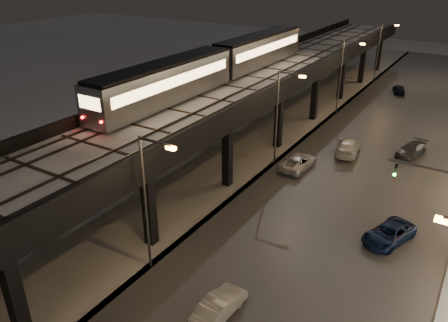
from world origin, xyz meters
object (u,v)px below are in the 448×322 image
Objects in this scene: car_far_white at (399,90)px; car_onc_dark at (389,234)px; car_mid_dark at (348,147)px; car_near_white at (219,307)px; subway_train at (219,63)px; car_mid_silver at (298,162)px; car_onc_white at (411,150)px.

car_far_white is 38.87m from car_onc_dark.
car_mid_dark is 1.15× the size of car_onc_dark.
car_mid_dark is (-0.82, 25.38, 0.09)m from car_near_white.
subway_train is 7.28× the size of car_mid_silver.
car_near_white is 1.09× the size of car_far_white.
car_onc_white is (-1.54, 15.99, 0.01)m from car_onc_dark.
car_far_white is at bearing 120.11° from car_onc_dark.
car_onc_white is at bearing 18.69° from subway_train.
car_far_white is (2.53, 30.74, -0.04)m from car_mid_silver.
car_onc_white is (18.53, 6.27, -7.68)m from subway_train.
subway_train is 12.91m from car_mid_silver.
car_mid_silver is at bearing 66.85° from car_far_white.
car_far_white is (-1.16, 50.24, -0.03)m from car_near_white.
car_mid_silver is 12.39m from car_onc_dark.
car_onc_white is at bearing 114.65° from car_onc_dark.
subway_train reaches higher than car_mid_dark.
car_far_white is 22.94m from car_onc_white.
car_near_white is 0.89× the size of car_onc_dark.
car_onc_white is at bearing -131.16° from car_mid_silver.
car_mid_silver is 1.30× the size of car_far_white.
car_mid_dark reaches higher than car_onc_dark.
car_onc_white reaches higher than car_far_white.
car_onc_white is at bearing -163.42° from car_mid_dark.
car_mid_dark is at bearing 137.08° from car_onc_dark.
car_mid_silver reaches higher than car_onc_white.
car_mid_dark is (13.01, 3.59, -7.56)m from subway_train.
car_near_white is 19.85m from car_mid_silver.
car_mid_silver reaches higher than car_near_white.
car_onc_white is at bearing 86.33° from car_far_white.
car_onc_dark reaches higher than car_far_white.
car_mid_silver is (10.15, -2.29, -7.65)m from subway_train.
subway_train reaches higher than car_onc_dark.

